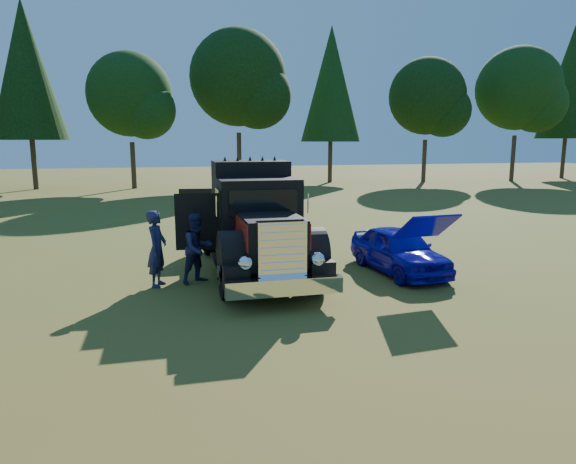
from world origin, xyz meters
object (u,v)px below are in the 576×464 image
Objects in this scene: hotrod_coupe at (399,250)px; spectator_far at (198,248)px; spectator_near at (157,249)px; diamond_t_truck at (256,227)px.

hotrod_coupe reaches higher than spectator_far.
spectator_far is (0.99, 0.10, -0.06)m from spectator_near.
spectator_near is at bearing 178.46° from hotrod_coupe.
diamond_t_truck reaches higher than hotrod_coupe.
spectator_far is at bearing 177.16° from hotrod_coupe.
hotrod_coupe is 2.30× the size of spectator_far.
spectator_near is 1.07× the size of spectator_far.
diamond_t_truck reaches higher than spectator_far.
spectator_near is (-6.38, 0.17, 0.32)m from hotrod_coupe.
spectator_near is at bearing 154.15° from spectator_far.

